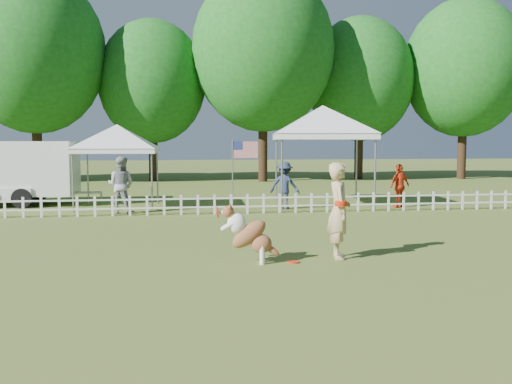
# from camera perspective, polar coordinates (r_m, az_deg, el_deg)

# --- Properties ---
(ground) EXTENTS (120.00, 120.00, 0.00)m
(ground) POSITION_cam_1_polar(r_m,az_deg,el_deg) (10.48, 2.91, -6.93)
(ground) COLOR #415D1D
(ground) RESTS_ON ground
(picket_fence) EXTENTS (22.00, 0.08, 0.60)m
(picket_fence) POSITION_cam_1_polar(r_m,az_deg,el_deg) (17.28, -1.69, -1.20)
(picket_fence) COLOR silver
(picket_fence) RESTS_ON ground
(handler) EXTENTS (0.52, 0.71, 1.80)m
(handler) POSITION_cam_1_polar(r_m,az_deg,el_deg) (10.71, 8.29, -1.84)
(handler) COLOR tan
(handler) RESTS_ON ground
(dog) EXTENTS (1.06, 0.52, 1.05)m
(dog) POSITION_cam_1_polar(r_m,az_deg,el_deg) (10.21, -0.61, -4.24)
(dog) COLOR brown
(dog) RESTS_ON ground
(frisbee_on_turf) EXTENTS (0.30, 0.30, 0.02)m
(frisbee_on_turf) POSITION_cam_1_polar(r_m,az_deg,el_deg) (10.37, 3.74, -7.00)
(frisbee_on_turf) COLOR red
(frisbee_on_turf) RESTS_ON ground
(canopy_tent_left) EXTENTS (2.73, 2.73, 2.69)m
(canopy_tent_left) POSITION_cam_1_polar(r_m,az_deg,el_deg) (19.28, -13.65, 2.42)
(canopy_tent_left) COLOR white
(canopy_tent_left) RESTS_ON ground
(canopy_tent_right) EXTENTS (3.62, 3.62, 3.35)m
(canopy_tent_right) POSITION_cam_1_polar(r_m,az_deg,el_deg) (19.76, 6.64, 3.54)
(canopy_tent_right) COLOR white
(canopy_tent_right) RESTS_ON ground
(cargo_trailer) EXTENTS (5.17, 2.39, 2.25)m
(cargo_trailer) POSITION_cam_1_polar(r_m,az_deg,el_deg) (21.33, -23.03, 1.80)
(cargo_trailer) COLOR white
(cargo_trailer) RESTS_ON ground
(flag_pole) EXTENTS (0.86, 0.12, 2.24)m
(flag_pole) POSITION_cam_1_polar(r_m,az_deg,el_deg) (17.91, -2.35, 1.65)
(flag_pole) COLOR gray
(flag_pole) RESTS_ON ground
(spectator_a) EXTENTS (1.02, 0.90, 1.74)m
(spectator_a) POSITION_cam_1_polar(r_m,az_deg,el_deg) (17.87, -13.36, 0.70)
(spectator_a) COLOR #949499
(spectator_a) RESTS_ON ground
(spectator_b) EXTENTS (1.14, 0.96, 1.54)m
(spectator_b) POSITION_cam_1_polar(r_m,az_deg,el_deg) (18.59, 2.88, 0.68)
(spectator_b) COLOR #232F4C
(spectator_b) RESTS_ON ground
(spectator_c) EXTENTS (0.92, 0.68, 1.45)m
(spectator_c) POSITION_cam_1_polar(r_m,az_deg,el_deg) (19.53, 14.17, 0.61)
(spectator_c) COLOR red
(spectator_c) RESTS_ON ground
(tree_left) EXTENTS (7.40, 7.40, 12.00)m
(tree_left) POSITION_cam_1_polar(r_m,az_deg,el_deg) (32.54, -21.25, 11.43)
(tree_left) COLOR #185418
(tree_left) RESTS_ON ground
(tree_center_left) EXTENTS (6.00, 6.00, 9.80)m
(tree_center_left) POSITION_cam_1_polar(r_m,az_deg,el_deg) (32.68, -10.33, 9.72)
(tree_center_left) COLOR #185418
(tree_center_left) RESTS_ON ground
(tree_center_right) EXTENTS (7.60, 7.60, 12.60)m
(tree_center_right) POSITION_cam_1_polar(r_m,az_deg,el_deg) (31.73, 0.70, 12.49)
(tree_center_right) COLOR #185418
(tree_center_right) RESTS_ON ground
(tree_right) EXTENTS (6.20, 6.20, 10.40)m
(tree_right) POSITION_cam_1_polar(r_m,az_deg,el_deg) (34.51, 10.32, 9.96)
(tree_right) COLOR #185418
(tree_right) RESTS_ON ground
(tree_far_right) EXTENTS (7.00, 7.00, 11.40)m
(tree_far_right) POSITION_cam_1_polar(r_m,az_deg,el_deg) (36.04, 20.08, 10.33)
(tree_far_right) COLOR #185418
(tree_far_right) RESTS_ON ground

